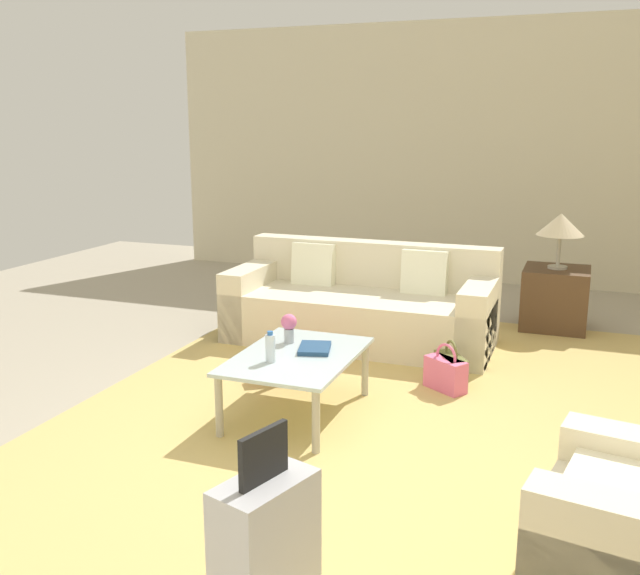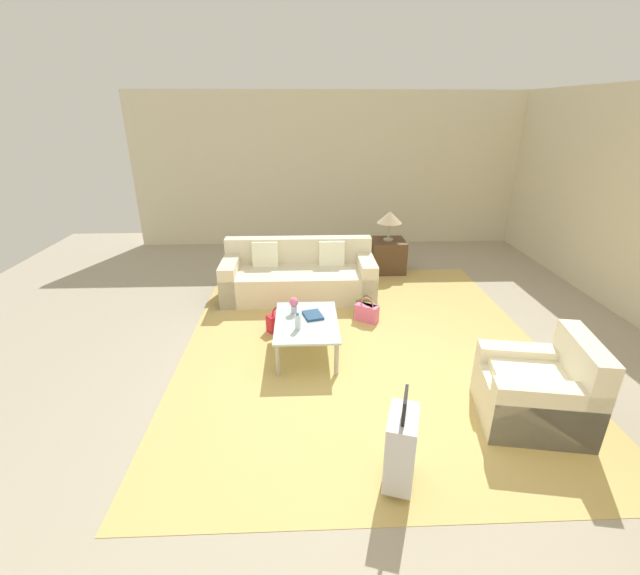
% 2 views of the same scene
% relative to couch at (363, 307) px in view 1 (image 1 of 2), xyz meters
% --- Properties ---
extents(ground_plane, '(12.00, 12.00, 0.00)m').
position_rel_couch_xyz_m(ground_plane, '(2.20, 0.60, -0.30)').
color(ground_plane, '#A89E89').
extents(wall_left, '(0.12, 8.00, 3.10)m').
position_rel_couch_xyz_m(wall_left, '(-2.86, 0.60, 1.25)').
color(wall_left, beige).
rests_on(wall_left, ground).
extents(area_rug, '(5.20, 4.40, 0.01)m').
position_rel_couch_xyz_m(area_rug, '(1.60, 0.80, -0.29)').
color(area_rug, tan).
rests_on(area_rug, ground).
extents(couch, '(0.97, 2.33, 0.86)m').
position_rel_couch_xyz_m(couch, '(0.00, 0.00, 0.00)').
color(couch, beige).
rests_on(couch, ground).
extents(coffee_table, '(1.08, 0.75, 0.43)m').
position_rel_couch_xyz_m(coffee_table, '(1.80, 0.10, 0.08)').
color(coffee_table, silver).
rests_on(coffee_table, ground).
extents(water_bottle, '(0.06, 0.06, 0.20)m').
position_rel_couch_xyz_m(water_bottle, '(2.00, -0.00, 0.22)').
color(water_bottle, silver).
rests_on(water_bottle, coffee_table).
extents(coffee_table_book, '(0.31, 0.27, 0.03)m').
position_rel_couch_xyz_m(coffee_table_book, '(1.68, 0.18, 0.14)').
color(coffee_table_book, navy).
rests_on(coffee_table_book, coffee_table).
extents(flower_vase, '(0.11, 0.11, 0.21)m').
position_rel_couch_xyz_m(flower_vase, '(1.58, -0.05, 0.25)').
color(flower_vase, '#B2B7BC').
rests_on(flower_vase, coffee_table).
extents(side_table, '(0.60, 0.60, 0.58)m').
position_rel_couch_xyz_m(side_table, '(-1.00, 1.60, -0.01)').
color(side_table, '#513823').
rests_on(side_table, ground).
extents(table_lamp, '(0.43, 0.43, 0.52)m').
position_rel_couch_xyz_m(table_lamp, '(-1.00, 1.60, 0.69)').
color(table_lamp, '#ADA899').
rests_on(table_lamp, side_table).
extents(suitcase_silver, '(0.45, 0.33, 0.85)m').
position_rel_couch_xyz_m(suitcase_silver, '(3.80, 0.80, 0.06)').
color(suitcase_silver, '#B7B7BC').
rests_on(suitcase_silver, ground).
extents(handbag_pink, '(0.29, 0.34, 0.36)m').
position_rel_couch_xyz_m(handbag_pink, '(1.00, 0.94, -0.17)').
color(handbag_pink, pink).
rests_on(handbag_pink, ground).
extents(handbag_red, '(0.30, 0.34, 0.36)m').
position_rel_couch_xyz_m(handbag_red, '(1.21, -0.27, -0.17)').
color(handbag_red, red).
rests_on(handbag_red, ground).
extents(handbag_olive, '(0.34, 0.30, 0.36)m').
position_rel_couch_xyz_m(handbag_olive, '(0.90, 0.96, -0.17)').
color(handbag_olive, olive).
rests_on(handbag_olive, ground).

